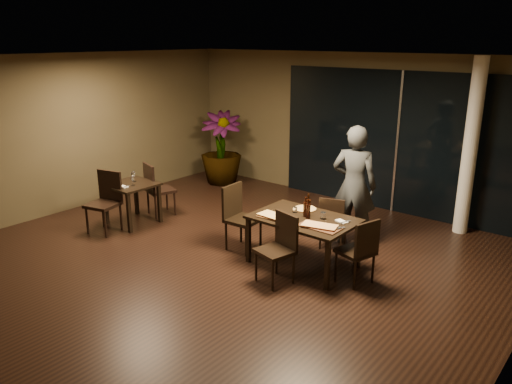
{
  "coord_description": "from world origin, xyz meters",
  "views": [
    {
      "loc": [
        4.79,
        -4.95,
        3.28
      ],
      "look_at": [
        0.27,
        0.59,
        1.05
      ],
      "focal_mm": 35.0,
      "sensor_mm": 36.0,
      "label": 1
    }
  ],
  "objects_px": {
    "diner": "(354,186)",
    "chair_side_far": "(156,187)",
    "chair_main_left": "(239,214)",
    "bottle_a": "(306,207)",
    "chair_main_right": "(360,248)",
    "bottle_c": "(308,205)",
    "chair_side_near": "(106,198)",
    "main_table": "(304,222)",
    "potted_plant": "(221,148)",
    "bottle_b": "(308,209)",
    "chair_main_near": "(280,244)",
    "side_table": "(132,190)",
    "chair_main_far": "(333,220)"
  },
  "relations": [
    {
      "from": "chair_main_near",
      "to": "chair_main_far",
      "type": "bearing_deg",
      "value": 103.88
    },
    {
      "from": "chair_side_near",
      "to": "chair_main_far",
      "type": "bearing_deg",
      "value": 12.94
    },
    {
      "from": "side_table",
      "to": "chair_side_near",
      "type": "distance_m",
      "value": 0.51
    },
    {
      "from": "chair_main_near",
      "to": "chair_main_right",
      "type": "distance_m",
      "value": 1.09
    },
    {
      "from": "main_table",
      "to": "potted_plant",
      "type": "relative_size",
      "value": 0.9
    },
    {
      "from": "chair_main_far",
      "to": "bottle_a",
      "type": "xyz_separation_m",
      "value": [
        -0.04,
        -0.73,
        0.41
      ]
    },
    {
      "from": "bottle_a",
      "to": "chair_side_near",
      "type": "bearing_deg",
      "value": -162.76
    },
    {
      "from": "chair_main_right",
      "to": "bottle_b",
      "type": "bearing_deg",
      "value": -75.69
    },
    {
      "from": "chair_main_right",
      "to": "potted_plant",
      "type": "bearing_deg",
      "value": -100.45
    },
    {
      "from": "side_table",
      "to": "chair_main_far",
      "type": "distance_m",
      "value": 3.67
    },
    {
      "from": "chair_side_far",
      "to": "bottle_b",
      "type": "height_order",
      "value": "bottle_b"
    },
    {
      "from": "potted_plant",
      "to": "chair_side_far",
      "type": "bearing_deg",
      "value": -76.85
    },
    {
      "from": "chair_main_near",
      "to": "chair_side_near",
      "type": "bearing_deg",
      "value": -159.9
    },
    {
      "from": "chair_main_right",
      "to": "bottle_b",
      "type": "height_order",
      "value": "bottle_b"
    },
    {
      "from": "bottle_b",
      "to": "chair_main_right",
      "type": "bearing_deg",
      "value": -2.12
    },
    {
      "from": "diner",
      "to": "chair_side_far",
      "type": "bearing_deg",
      "value": 1.47
    },
    {
      "from": "main_table",
      "to": "potted_plant",
      "type": "distance_m",
      "value": 4.66
    },
    {
      "from": "chair_main_left",
      "to": "bottle_a",
      "type": "bearing_deg",
      "value": -85.18
    },
    {
      "from": "chair_main_near",
      "to": "bottle_c",
      "type": "distance_m",
      "value": 0.81
    },
    {
      "from": "bottle_a",
      "to": "bottle_b",
      "type": "relative_size",
      "value": 1.03
    },
    {
      "from": "chair_main_left",
      "to": "chair_side_near",
      "type": "height_order",
      "value": "chair_side_near"
    },
    {
      "from": "chair_side_far",
      "to": "diner",
      "type": "relative_size",
      "value": 0.52
    },
    {
      "from": "chair_main_far",
      "to": "diner",
      "type": "bearing_deg",
      "value": -123.92
    },
    {
      "from": "chair_main_right",
      "to": "diner",
      "type": "height_order",
      "value": "diner"
    },
    {
      "from": "bottle_b",
      "to": "chair_side_far",
      "type": "bearing_deg",
      "value": 179.45
    },
    {
      "from": "chair_main_near",
      "to": "chair_side_far",
      "type": "bearing_deg",
      "value": -177.36
    },
    {
      "from": "chair_side_far",
      "to": "bottle_b",
      "type": "bearing_deg",
      "value": -162.36
    },
    {
      "from": "chair_side_near",
      "to": "diner",
      "type": "relative_size",
      "value": 0.54
    },
    {
      "from": "chair_side_near",
      "to": "bottle_c",
      "type": "xyz_separation_m",
      "value": [
        3.46,
        1.11,
        0.33
      ]
    },
    {
      "from": "chair_main_near",
      "to": "bottle_b",
      "type": "bearing_deg",
      "value": 101.37
    },
    {
      "from": "bottle_c",
      "to": "diner",
      "type": "bearing_deg",
      "value": 82.68
    },
    {
      "from": "chair_side_far",
      "to": "chair_main_near",
      "type": "bearing_deg",
      "value": -172.97
    },
    {
      "from": "chair_main_right",
      "to": "bottle_c",
      "type": "height_order",
      "value": "bottle_c"
    },
    {
      "from": "side_table",
      "to": "chair_side_near",
      "type": "bearing_deg",
      "value": -95.52
    },
    {
      "from": "chair_side_near",
      "to": "bottle_a",
      "type": "bearing_deg",
      "value": 2.87
    },
    {
      "from": "chair_main_far",
      "to": "chair_side_near",
      "type": "bearing_deg",
      "value": 9.2
    },
    {
      "from": "bottle_a",
      "to": "bottle_b",
      "type": "xyz_separation_m",
      "value": [
        0.07,
        -0.04,
        -0.0
      ]
    },
    {
      "from": "chair_main_left",
      "to": "potted_plant",
      "type": "bearing_deg",
      "value": 43.16
    },
    {
      "from": "chair_main_left",
      "to": "potted_plant",
      "type": "relative_size",
      "value": 0.63
    },
    {
      "from": "main_table",
      "to": "bottle_c",
      "type": "xyz_separation_m",
      "value": [
        0.01,
        0.09,
        0.24
      ]
    },
    {
      "from": "chair_main_left",
      "to": "potted_plant",
      "type": "height_order",
      "value": "potted_plant"
    },
    {
      "from": "chair_main_left",
      "to": "bottle_b",
      "type": "distance_m",
      "value": 1.27
    },
    {
      "from": "chair_main_left",
      "to": "chair_side_far",
      "type": "distance_m",
      "value": 2.23
    },
    {
      "from": "chair_main_left",
      "to": "diner",
      "type": "bearing_deg",
      "value": -48.56
    },
    {
      "from": "chair_main_near",
      "to": "chair_main_left",
      "type": "height_order",
      "value": "chair_main_left"
    },
    {
      "from": "chair_main_far",
      "to": "chair_side_far",
      "type": "bearing_deg",
      "value": -5.93
    },
    {
      "from": "chair_side_near",
      "to": "bottle_a",
      "type": "relative_size",
      "value": 3.54
    },
    {
      "from": "bottle_b",
      "to": "bottle_c",
      "type": "relative_size",
      "value": 0.85
    },
    {
      "from": "chair_main_far",
      "to": "main_table",
      "type": "bearing_deg",
      "value": 69.65
    },
    {
      "from": "chair_main_right",
      "to": "chair_side_far",
      "type": "relative_size",
      "value": 0.93
    }
  ]
}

